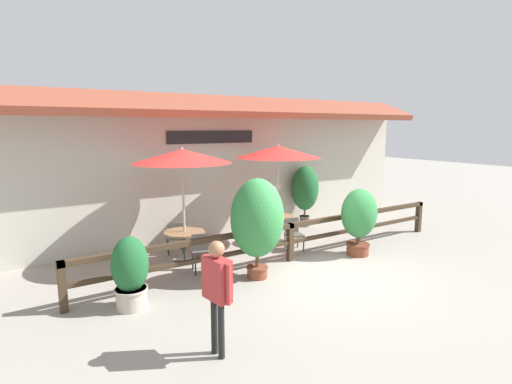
# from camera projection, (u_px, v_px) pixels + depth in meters

# --- Properties ---
(ground_plane) EXTENTS (60.00, 60.00, 0.00)m
(ground_plane) POSITION_uv_depth(u_px,v_px,m) (318.00, 273.00, 9.07)
(ground_plane) COLOR gray
(building_facade) EXTENTS (14.28, 1.49, 4.23)m
(building_facade) POSITION_uv_depth(u_px,v_px,m) (229.00, 164.00, 12.12)
(building_facade) COLOR #BCB7A8
(building_facade) RESTS_ON ground
(patio_railing) EXTENTS (10.40, 0.14, 0.95)m
(patio_railing) POSITION_uv_depth(u_px,v_px,m) (290.00, 234.00, 9.83)
(patio_railing) COLOR #3D2D1E
(patio_railing) RESTS_ON ground
(patio_umbrella_near) EXTENTS (2.37, 2.37, 2.82)m
(patio_umbrella_near) POSITION_uv_depth(u_px,v_px,m) (182.00, 156.00, 9.42)
(patio_umbrella_near) COLOR #B7B2A8
(patio_umbrella_near) RESTS_ON ground
(dining_table_near) EXTENTS (0.99, 0.99, 0.78)m
(dining_table_near) POSITION_uv_depth(u_px,v_px,m) (185.00, 238.00, 9.74)
(dining_table_near) COLOR olive
(dining_table_near) RESTS_ON ground
(chair_near_streetside) EXTENTS (0.51, 0.51, 0.85)m
(chair_near_streetside) POSITION_uv_depth(u_px,v_px,m) (202.00, 251.00, 9.16)
(chair_near_streetside) COLOR #514C47
(chair_near_streetside) RESTS_ON ground
(chair_near_wallside) EXTENTS (0.51, 0.51, 0.85)m
(chair_near_wallside) POSITION_uv_depth(u_px,v_px,m) (175.00, 236.00, 10.44)
(chair_near_wallside) COLOR #514C47
(chair_near_wallside) RESTS_ON ground
(patio_umbrella_middle) EXTENTS (2.37, 2.37, 2.82)m
(patio_umbrella_middle) POSITION_uv_depth(u_px,v_px,m) (278.00, 152.00, 11.07)
(patio_umbrella_middle) COLOR #B7B2A8
(patio_umbrella_middle) RESTS_ON ground
(dining_table_middle) EXTENTS (0.99, 0.99, 0.78)m
(dining_table_middle) POSITION_uv_depth(u_px,v_px,m) (277.00, 221.00, 11.39)
(dining_table_middle) COLOR olive
(dining_table_middle) RESTS_ON ground
(chair_middle_streetside) EXTENTS (0.51, 0.51, 0.85)m
(chair_middle_streetside) POSITION_uv_depth(u_px,v_px,m) (293.00, 232.00, 10.77)
(chair_middle_streetside) COLOR #514C47
(chair_middle_streetside) RESTS_ON ground
(chair_middle_wallside) EXTENTS (0.49, 0.49, 0.85)m
(chair_middle_wallside) POSITION_uv_depth(u_px,v_px,m) (265.00, 221.00, 12.08)
(chair_middle_wallside) COLOR #514C47
(chair_middle_wallside) RESTS_ON ground
(potted_plant_corner_fern) EXTENTS (1.19, 1.08, 2.21)m
(potted_plant_corner_fern) POSITION_uv_depth(u_px,v_px,m) (257.00, 219.00, 8.61)
(potted_plant_corner_fern) COLOR brown
(potted_plant_corner_fern) RESTS_ON ground
(potted_plant_broad_leaf) EXTENTS (0.67, 0.60, 1.36)m
(potted_plant_broad_leaf) POSITION_uv_depth(u_px,v_px,m) (130.00, 272.00, 7.24)
(potted_plant_broad_leaf) COLOR #B7AD99
(potted_plant_broad_leaf) RESTS_ON ground
(potted_plant_small_flowering) EXTENTS (0.96, 0.86, 1.74)m
(potted_plant_small_flowering) POSITION_uv_depth(u_px,v_px,m) (359.00, 217.00, 10.23)
(potted_plant_small_flowering) COLOR brown
(potted_plant_small_flowering) RESTS_ON ground
(potted_plant_tall_tropical) EXTENTS (0.93, 0.84, 2.04)m
(potted_plant_tall_tropical) POSITION_uv_depth(u_px,v_px,m) (305.00, 189.00, 13.18)
(potted_plant_tall_tropical) COLOR #564C47
(potted_plant_tall_tropical) RESTS_ON ground
(pedestrian) EXTENTS (0.28, 0.60, 1.73)m
(pedestrian) POSITION_uv_depth(u_px,v_px,m) (217.00, 283.00, 5.64)
(pedestrian) COLOR black
(pedestrian) RESTS_ON ground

